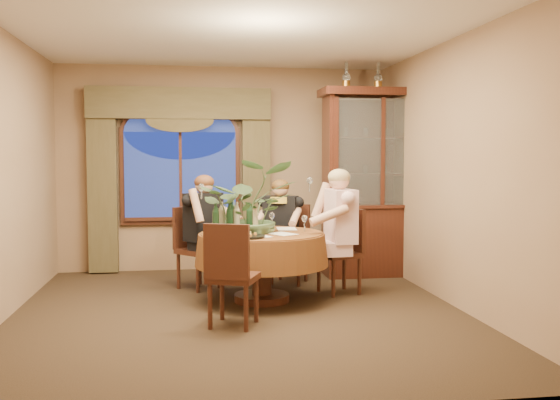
{
  "coord_description": "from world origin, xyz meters",
  "views": [
    {
      "loc": [
        -0.5,
        -6.17,
        1.57
      ],
      "look_at": [
        0.48,
        0.45,
        1.1
      ],
      "focal_mm": 40.0,
      "sensor_mm": 36.0,
      "label": 1
    }
  ],
  "objects": [
    {
      "name": "person_pink",
      "position": [
        1.17,
        0.53,
        0.72
      ],
      "size": [
        0.52,
        0.55,
        1.44
      ],
      "primitive_type": null,
      "rotation": [
        0.0,
        0.0,
        -4.62
      ],
      "color": "beige",
      "rests_on": "floor"
    },
    {
      "name": "wine_bottle_3",
      "position": [
        -0.22,
        0.34,
        0.92
      ],
      "size": [
        0.07,
        0.07,
        0.33
      ],
      "primitive_type": "cylinder",
      "color": "black",
      "rests_on": "dining_table"
    },
    {
      "name": "cheese_platter",
      "position": [
        0.08,
        0.06,
        0.76
      ],
      "size": [
        0.37,
        0.37,
        0.02
      ],
      "primitive_type": "cylinder",
      "color": "black",
      "rests_on": "dining_table"
    },
    {
      "name": "wine_bottle_0",
      "position": [
        -0.14,
        0.54,
        0.92
      ],
      "size": [
        0.07,
        0.07,
        0.33
      ],
      "primitive_type": "cylinder",
      "color": "tan",
      "rests_on": "dining_table"
    },
    {
      "name": "chair_front_left",
      "position": [
        -0.09,
        -0.48,
        0.48
      ],
      "size": [
        0.55,
        0.55,
        0.96
      ],
      "primitive_type": "cube",
      "rotation": [
        0.0,
        0.0,
        -0.38
      ],
      "color": "black",
      "rests_on": "floor"
    },
    {
      "name": "ceiling",
      "position": [
        0.0,
        0.0,
        2.8
      ],
      "size": [
        5.0,
        5.0,
        0.0
      ],
      "primitive_type": "plane",
      "rotation": [
        3.14,
        0.0,
        0.0
      ],
      "color": "white",
      "rests_on": "wall_back"
    },
    {
      "name": "olive_bowl",
      "position": [
        0.34,
        0.42,
        0.78
      ],
      "size": [
        0.17,
        0.17,
        0.05
      ],
      "primitive_type": "imported",
      "color": "#515F33",
      "rests_on": "dining_table"
    },
    {
      "name": "oil_lamp_left",
      "position": [
        1.54,
        1.75,
        2.62
      ],
      "size": [
        0.11,
        0.11,
        0.34
      ],
      "primitive_type": null,
      "color": "#A5722D",
      "rests_on": "china_cabinet"
    },
    {
      "name": "window",
      "position": [
        -0.6,
        2.43,
        1.3
      ],
      "size": [
        1.62,
        0.1,
        1.32
      ],
      "primitive_type": null,
      "color": "navy",
      "rests_on": "wall_back"
    },
    {
      "name": "chair_right",
      "position": [
        1.2,
        0.73,
        0.48
      ],
      "size": [
        0.52,
        0.52,
        0.96
      ],
      "primitive_type": "cube",
      "rotation": [
        0.0,
        0.0,
        -4.42
      ],
      "color": "black",
      "rests_on": "floor"
    },
    {
      "name": "oil_lamp_right",
      "position": [
        2.39,
        1.75,
        2.62
      ],
      "size": [
        0.11,
        0.11,
        0.34
      ],
      "primitive_type": null,
      "color": "#A5722D",
      "rests_on": "china_cabinet"
    },
    {
      "name": "wall_right",
      "position": [
        2.25,
        0.0,
        1.4
      ],
      "size": [
        0.0,
        5.0,
        5.0
      ],
      "primitive_type": "plane",
      "rotation": [
        1.57,
        0.0,
        -1.57
      ],
      "color": "#876648",
      "rests_on": "ground"
    },
    {
      "name": "chair_back",
      "position": [
        -0.38,
        1.21,
        0.48
      ],
      "size": [
        0.59,
        0.59,
        0.96
      ],
      "primitive_type": "cube",
      "rotation": [
        0.0,
        0.0,
        -2.43
      ],
      "color": "black",
      "rests_on": "floor"
    },
    {
      "name": "wine_glass_person_back",
      "position": [
        -0.03,
        0.81,
        0.84
      ],
      "size": [
        0.07,
        0.07,
        0.18
      ],
      "primitive_type": null,
      "color": "silver",
      "rests_on": "dining_table"
    },
    {
      "name": "oil_lamp_center",
      "position": [
        1.96,
        1.75,
        2.62
      ],
      "size": [
        0.11,
        0.11,
        0.34
      ],
      "primitive_type": null,
      "color": "#A5722D",
      "rests_on": "china_cabinet"
    },
    {
      "name": "person_back",
      "position": [
        -0.33,
        1.15,
        0.68
      ],
      "size": [
        0.66,
        0.66,
        1.36
      ],
      "primitive_type": null,
      "rotation": [
        0.0,
        0.0,
        -2.43
      ],
      "color": "black",
      "rests_on": "floor"
    },
    {
      "name": "dining_table",
      "position": [
        0.28,
        0.45,
        0.38
      ],
      "size": [
        1.67,
        1.67,
        0.75
      ],
      "primitive_type": "cylinder",
      "rotation": [
        0.0,
        0.0,
        0.18
      ],
      "color": "maroon",
      "rests_on": "floor"
    },
    {
      "name": "stoneware_vase",
      "position": [
        0.2,
        0.62,
        0.88
      ],
      "size": [
        0.14,
        0.14,
        0.25
      ],
      "primitive_type": null,
      "color": "tan",
      "rests_on": "dining_table"
    },
    {
      "name": "chair_back_right",
      "position": [
        0.73,
        1.37,
        0.48
      ],
      "size": [
        0.56,
        0.56,
        0.96
      ],
      "primitive_type": "cube",
      "rotation": [
        0.0,
        0.0,
        -3.6
      ],
      "color": "black",
      "rests_on": "floor"
    },
    {
      "name": "arched_transom",
      "position": [
        -0.6,
        2.43,
        2.08
      ],
      "size": [
        1.6,
        0.06,
        0.44
      ],
      "primitive_type": null,
      "color": "navy",
      "rests_on": "wall_back"
    },
    {
      "name": "wall_back",
      "position": [
        0.0,
        2.5,
        1.4
      ],
      "size": [
        4.5,
        0.0,
        4.5
      ],
      "primitive_type": "plane",
      "rotation": [
        1.57,
        0.0,
        0.0
      ],
      "color": "#876648",
      "rests_on": "ground"
    },
    {
      "name": "wine_bottle_2",
      "position": [
        -0.06,
        0.47,
        0.92
      ],
      "size": [
        0.07,
        0.07,
        0.33
      ],
      "primitive_type": "cylinder",
      "color": "black",
      "rests_on": "dining_table"
    },
    {
      "name": "centerpiece_plant",
      "position": [
        0.14,
        0.55,
        1.4
      ],
      "size": [
        1.05,
        1.16,
        0.91
      ],
      "primitive_type": "imported",
      "color": "#3F5836",
      "rests_on": "dining_table"
    },
    {
      "name": "wine_bottle_1",
      "position": [
        0.02,
        0.53,
        0.92
      ],
      "size": [
        0.07,
        0.07,
        0.33
      ],
      "primitive_type": "cylinder",
      "color": "tan",
      "rests_on": "dining_table"
    },
    {
      "name": "tasting_paper_2",
      "position": [
        0.19,
        0.13,
        0.75
      ],
      "size": [
        0.31,
        0.36,
        0.0
      ],
      "primitive_type": "cube",
      "rotation": [
        0.0,
        0.0,
        0.39
      ],
      "color": "white",
      "rests_on": "dining_table"
    },
    {
      "name": "drapery_right",
      "position": [
        0.43,
        2.38,
        1.18
      ],
      "size": [
        0.38,
        0.14,
        2.32
      ],
      "primitive_type": "cube",
      "color": "#453D23",
      "rests_on": "floor"
    },
    {
      "name": "tasting_paper_1",
      "position": [
        0.6,
        0.73,
        0.75
      ],
      "size": [
        0.23,
        0.31,
        0.0
      ],
      "primitive_type": "cube",
      "rotation": [
        0.0,
        0.0,
        -0.06
      ],
      "color": "white",
      "rests_on": "dining_table"
    },
    {
      "name": "tasting_paper_0",
      "position": [
        0.48,
        0.28,
        0.75
      ],
      "size": [
        0.33,
        0.37,
        0.0
      ],
      "primitive_type": "cube",
      "rotation": [
        0.0,
        0.0,
        0.54
      ],
      "color": "white",
      "rests_on": "dining_table"
    },
    {
      "name": "swag_valance",
      "position": [
        -0.6,
        2.35,
        2.28
      ],
      "size": [
        2.45,
        0.16,
        0.42
      ],
      "primitive_type": null,
      "color": "#453D23",
      "rests_on": "wall_back"
    },
    {
      "name": "wine_glass_person_scarf",
      "position": [
        0.45,
        0.9,
        0.84
      ],
      "size": [
        0.07,
        0.07,
        0.18
      ],
      "primitive_type": null,
      "color": "silver",
      "rests_on": "dining_table"
    },
    {
      "name": "floor",
      "position": [
        0.0,
        0.0,
        0.0
      ],
      "size": [
        5.0,
        5.0,
        0.0
      ],
      "primitive_type": "plane",
      "color": "black",
      "rests_on": "ground"
    },
    {
      "name": "person_scarf",
      "position": [
        0.62,
        1.33,
        0.65
      ],
      "size": [
        0.59,
        0.56,
        1.29
      ],
      "primitive_type": null,
      "rotation": [
        0.0,
        0.0,
        -3.51
      ],
      "color": "black",
      "rests_on": "floor"
    },
    {
      "name": "wine_glass_person_pink",
      "position": [
        0.76,
        0.49,
        0.84
      ],
      "size": [
        0.07,
        0.07,
        0.18
      ],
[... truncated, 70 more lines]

